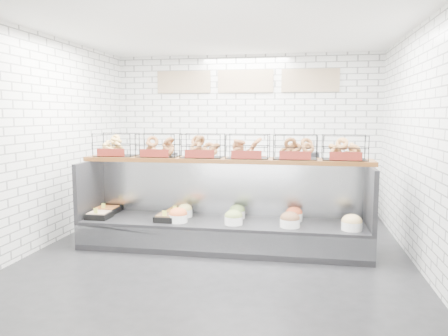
# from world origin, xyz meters

# --- Properties ---
(ground) EXTENTS (5.50, 5.50, 0.00)m
(ground) POSITION_xyz_m (0.00, 0.00, 0.00)
(ground) COLOR black
(ground) RESTS_ON ground
(room_shell) EXTENTS (5.02, 5.51, 3.01)m
(room_shell) POSITION_xyz_m (0.00, 0.60, 2.06)
(room_shell) COLOR silver
(room_shell) RESTS_ON ground
(display_case) EXTENTS (4.00, 0.90, 1.20)m
(display_case) POSITION_xyz_m (0.00, 0.34, 0.33)
(display_case) COLOR black
(display_case) RESTS_ON ground
(bagel_shelf) EXTENTS (4.10, 0.50, 0.40)m
(bagel_shelf) POSITION_xyz_m (-0.00, 0.52, 1.39)
(bagel_shelf) COLOR #4E2A10
(bagel_shelf) RESTS_ON display_case
(prep_counter) EXTENTS (4.00, 0.60, 1.20)m
(prep_counter) POSITION_xyz_m (-0.01, 2.43, 0.47)
(prep_counter) COLOR #93969B
(prep_counter) RESTS_ON ground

